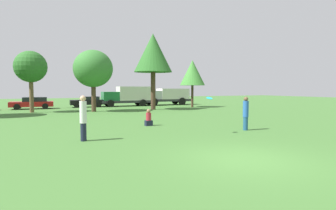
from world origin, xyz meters
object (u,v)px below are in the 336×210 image
object	(u,v)px
parked_car_black	(88,101)
tree_1	(31,67)
person_thrower	(83,117)
person_catcher	(246,113)
parked_car_red	(33,103)
bystander_sitting	(149,119)
tree_4	(192,73)
frisbee	(209,98)
delivery_truck_green	(128,96)
tree_2	(93,69)
tree_3	(153,53)
delivery_truck_silver	(167,96)

from	to	relation	value
parked_car_black	tree_1	bearing A→B (deg)	45.39
person_thrower	parked_car_black	xyz separation A→B (m)	(3.79, 21.61, -0.32)
person_catcher	parked_car_red	xyz separation A→B (m)	(-10.26, 21.71, -0.25)
bystander_sitting	tree_4	world-z (taller)	tree_4
frisbee	parked_car_black	xyz separation A→B (m)	(-1.98, 22.41, -1.06)
tree_4	delivery_truck_green	bearing A→B (deg)	138.12
person_thrower	tree_1	world-z (taller)	tree_1
tree_2	tree_3	bearing A→B (deg)	-1.95
parked_car_black	person_catcher	bearing A→B (deg)	104.23
frisbee	delivery_truck_green	bearing A→B (deg)	82.47
tree_1	tree_2	distance (m)	5.50
frisbee	tree_1	world-z (taller)	tree_1
person_catcher	delivery_truck_green	size ratio (longest dim) A/B	0.27
delivery_truck_green	delivery_truck_silver	distance (m)	5.47
person_catcher	frisbee	xyz separation A→B (m)	(-2.44, -0.20, 0.83)
person_thrower	tree_3	xyz separation A→B (m)	(9.26, 14.60, 4.81)
bystander_sitting	tree_3	world-z (taller)	tree_3
person_thrower	parked_car_red	bearing A→B (deg)	99.76
frisbee	bystander_sitting	xyz separation A→B (m)	(-1.53, 4.08, -1.33)
parked_car_red	delivery_truck_silver	xyz separation A→B (m)	(16.24, 0.42, 0.58)
person_thrower	person_catcher	xyz separation A→B (m)	(8.22, -0.61, -0.09)
tree_1	parked_car_red	distance (m)	5.99
tree_3	parked_car_red	bearing A→B (deg)	150.09
frisbee	tree_1	xyz separation A→B (m)	(-7.87, 17.03, 2.39)
tree_4	frisbee	bearing A→B (deg)	-118.28
frisbee	tree_3	xyz separation A→B (m)	(3.49, 15.40, 4.07)
bystander_sitting	delivery_truck_green	world-z (taller)	delivery_truck_green
frisbee	bystander_sitting	bearing A→B (deg)	110.56
tree_3	bystander_sitting	bearing A→B (deg)	-113.90
frisbee	tree_4	distance (m)	19.22
tree_3	parked_car_black	size ratio (longest dim) A/B	1.99
frisbee	parked_car_red	xyz separation A→B (m)	(-7.82, 21.91, -1.08)
person_catcher	tree_4	bearing A→B (deg)	-107.45
person_catcher	delivery_truck_green	bearing A→B (deg)	-87.08
parked_car_red	frisbee	bearing A→B (deg)	112.61
tree_2	tree_1	bearing A→B (deg)	165.01
frisbee	parked_car_red	size ratio (longest dim) A/B	0.07
tree_4	tree_3	bearing A→B (deg)	-165.80
parked_car_red	delivery_truck_silver	size ratio (longest dim) A/B	0.68
delivery_truck_green	person_thrower	bearing A→B (deg)	70.86
person_thrower	delivery_truck_green	bearing A→B (deg)	72.12
person_catcher	tree_3	bearing A→B (deg)	-89.71
tree_1	tree_3	world-z (taller)	tree_3
tree_1	tree_4	xyz separation A→B (m)	(16.91, -0.22, -0.12)
parked_car_red	delivery_truck_silver	bearing A→B (deg)	-175.54
person_thrower	delivery_truck_silver	distance (m)	25.78
bystander_sitting	delivery_truck_green	size ratio (longest dim) A/B	0.15
tree_4	parked_car_black	world-z (taller)	tree_4
person_thrower	tree_3	world-z (taller)	tree_3
parked_car_red	tree_4	bearing A→B (deg)	166.14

